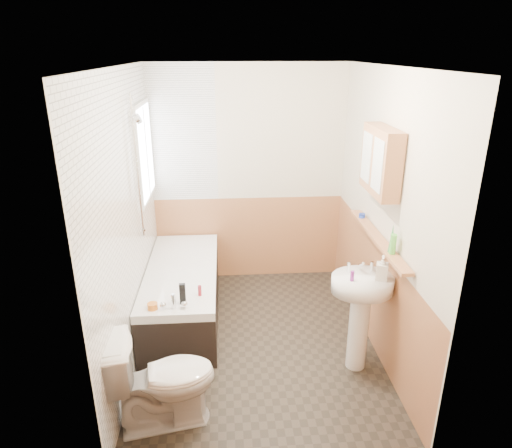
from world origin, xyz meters
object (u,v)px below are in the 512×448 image
object	(u,v)px
bathtub	(183,292)
toilet	(162,380)
pine_shelf	(378,238)
medicine_cabinet	(381,161)
sink	(361,303)

from	to	relation	value
bathtub	toilet	world-z (taller)	toilet
bathtub	pine_shelf	bearing A→B (deg)	-18.81
toilet	medicine_cabinet	size ratio (longest dim) A/B	1.27
sink	pine_shelf	bearing A→B (deg)	67.17
toilet	sink	bearing A→B (deg)	-82.44
bathtub	medicine_cabinet	bearing A→B (deg)	-18.00
toilet	medicine_cabinet	xyz separation A→B (m)	(1.77, 0.87, 1.38)
pine_shelf	medicine_cabinet	size ratio (longest dim) A/B	2.28
bathtub	toilet	bearing A→B (deg)	-91.19
bathtub	sink	world-z (taller)	sink
bathtub	pine_shelf	size ratio (longest dim) A/B	1.25
sink	toilet	bearing A→B (deg)	-151.44
sink	medicine_cabinet	xyz separation A→B (m)	(0.17, 0.34, 1.13)
pine_shelf	medicine_cabinet	xyz separation A→B (m)	(-0.03, 0.04, 0.67)
medicine_cabinet	sink	bearing A→B (deg)	-116.56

